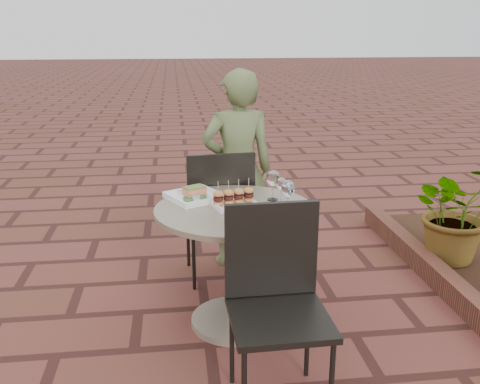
{
  "coord_description": "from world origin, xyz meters",
  "views": [
    {
      "loc": [
        -0.16,
        -2.6,
        1.69
      ],
      "look_at": [
        0.2,
        0.22,
        0.82
      ],
      "focal_mm": 40.0,
      "sensor_mm": 36.0,
      "label": 1
    }
  ],
  "objects": [
    {
      "name": "plate_sliders",
      "position": [
        0.16,
        0.25,
        0.77
      ],
      "size": [
        0.29,
        0.29,
        0.15
      ],
      "rotation": [
        0.0,
        0.0,
        0.26
      ],
      "color": "white",
      "rests_on": "cafe_table"
    },
    {
      "name": "plate_tuna",
      "position": [
        0.22,
        -0.04,
        0.74
      ],
      "size": [
        0.24,
        0.24,
        0.03
      ],
      "rotation": [
        0.0,
        0.0,
        0.09
      ],
      "color": "white",
      "rests_on": "cafe_table"
    },
    {
      "name": "chair_near",
      "position": [
        0.28,
        -0.43,
        0.55
      ],
      "size": [
        0.45,
        0.45,
        0.93
      ],
      "rotation": [
        0.0,
        0.0,
        0.03
      ],
      "color": "black",
      "rests_on": "ground"
    },
    {
      "name": "ground",
      "position": [
        0.0,
        0.0,
        0.0
      ],
      "size": [
        60.0,
        60.0,
        0.0
      ],
      "primitive_type": "plane",
      "color": "brown",
      "rests_on": "ground"
    },
    {
      "name": "wine_glass_far",
      "position": [
        0.45,
        0.3,
        0.83
      ],
      "size": [
        0.06,
        0.06,
        0.15
      ],
      "color": "white",
      "rests_on": "cafe_table"
    },
    {
      "name": "planter_curb",
      "position": [
        1.6,
        0.3,
        0.07
      ],
      "size": [
        0.12,
        3.0,
        0.15
      ],
      "primitive_type": "cube",
      "color": "brown",
      "rests_on": "ground"
    },
    {
      "name": "steel_ramekin",
      "position": [
        -0.05,
        0.35,
        0.75
      ],
      "size": [
        0.06,
        0.06,
        0.05
      ],
      "primitive_type": "cylinder",
      "rotation": [
        0.0,
        0.0,
        0.02
      ],
      "color": "silver",
      "rests_on": "cafe_table"
    },
    {
      "name": "diner",
      "position": [
        0.29,
        1.1,
        0.72
      ],
      "size": [
        0.54,
        0.38,
        1.43
      ],
      "primitive_type": "imported",
      "rotation": [
        0.0,
        0.0,
        3.21
      ],
      "color": "#505E34",
      "rests_on": "ground"
    },
    {
      "name": "cafe_table",
      "position": [
        0.17,
        0.22,
        0.48
      ],
      "size": [
        0.9,
        0.9,
        0.73
      ],
      "color": "gray",
      "rests_on": "ground"
    },
    {
      "name": "chair_far",
      "position": [
        0.13,
        0.79,
        0.55
      ],
      "size": [
        0.47,
        0.47,
        0.93
      ],
      "rotation": [
        0.0,
        0.0,
        3.21
      ],
      "color": "black",
      "rests_on": "ground"
    },
    {
      "name": "plate_salmon",
      "position": [
        -0.05,
        0.4,
        0.75
      ],
      "size": [
        0.38,
        0.38,
        0.08
      ],
      "rotation": [
        0.0,
        0.0,
        0.49
      ],
      "color": "white",
      "rests_on": "cafe_table"
    },
    {
      "name": "wine_glass_mid",
      "position": [
        0.4,
        0.33,
        0.86
      ],
      "size": [
        0.08,
        0.08,
        0.18
      ],
      "color": "white",
      "rests_on": "cafe_table"
    },
    {
      "name": "wine_glass_right",
      "position": [
        0.45,
        0.11,
        0.86
      ],
      "size": [
        0.08,
        0.08,
        0.18
      ],
      "color": "white",
      "rests_on": "cafe_table"
    },
    {
      "name": "cutlery_set",
      "position": [
        0.47,
        0.06,
        0.73
      ],
      "size": [
        0.11,
        0.19,
        0.0
      ],
      "primitive_type": null,
      "rotation": [
        0.0,
        0.0,
        0.17
      ],
      "color": "silver",
      "rests_on": "cafe_table"
    },
    {
      "name": "potted_plant_a",
      "position": [
        1.85,
        0.81,
        0.43
      ],
      "size": [
        0.69,
        0.61,
        0.75
      ],
      "primitive_type": "imported",
      "rotation": [
        0.0,
        0.0,
        -0.04
      ],
      "color": "#33662D",
      "rests_on": "mulch_bed"
    }
  ]
}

